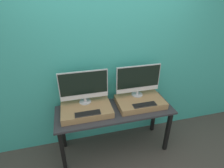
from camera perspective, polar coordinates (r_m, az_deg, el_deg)
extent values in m
plane|color=#423D38|center=(2.79, 2.46, -24.12)|extent=(12.00, 12.00, 0.00)
cube|color=teal|center=(2.51, -1.15, 6.84)|extent=(8.00, 0.04, 2.60)
cube|color=#2D2D33|center=(2.48, 0.90, -8.55)|extent=(1.63, 0.57, 0.03)
cube|color=black|center=(2.52, -15.75, -20.65)|extent=(0.05, 0.05, 0.71)
cube|color=black|center=(2.82, 17.68, -14.62)|extent=(0.05, 0.05, 0.71)
cube|color=black|center=(2.84, -15.82, -13.91)|extent=(0.05, 0.05, 0.71)
cube|color=black|center=(3.11, 13.48, -9.38)|extent=(0.05, 0.05, 0.71)
cube|color=#99754C|center=(2.42, -8.31, -8.30)|extent=(0.67, 0.43, 0.09)
cylinder|color=#B2B2B7|center=(2.49, -8.74, -5.73)|extent=(0.17, 0.17, 0.01)
cylinder|color=#B2B2B7|center=(2.47, -8.79, -5.07)|extent=(0.04, 0.04, 0.06)
cube|color=#B2B2B7|center=(2.36, -9.19, -0.37)|extent=(0.65, 0.02, 0.40)
cube|color=black|center=(2.33, -9.21, 0.12)|extent=(0.63, 0.00, 0.32)
cube|color=silver|center=(2.43, -8.85, -4.10)|extent=(0.64, 0.00, 0.06)
cube|color=#2D2D2D|center=(2.26, -7.91, -9.54)|extent=(0.33, 0.10, 0.01)
cube|color=black|center=(2.26, -7.92, -9.39)|extent=(0.32, 0.09, 0.00)
cube|color=#99754C|center=(2.58, 9.12, -5.75)|extent=(0.67, 0.43, 0.09)
cylinder|color=#B2B2B7|center=(2.65, 8.17, -3.43)|extent=(0.17, 0.17, 0.01)
cylinder|color=#B2B2B7|center=(2.63, 8.22, -2.80)|extent=(0.04, 0.04, 0.06)
cube|color=#B2B2B7|center=(2.53, 8.57, 1.70)|extent=(0.65, 0.02, 0.40)
cube|color=black|center=(2.50, 8.74, 2.18)|extent=(0.63, 0.00, 0.32)
cube|color=silver|center=(2.59, 8.42, -1.85)|extent=(0.64, 0.00, 0.06)
cube|color=#2D2D2D|center=(2.44, 10.61, -6.71)|extent=(0.33, 0.10, 0.01)
cube|color=black|center=(2.43, 10.63, -6.56)|extent=(0.32, 0.09, 0.00)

